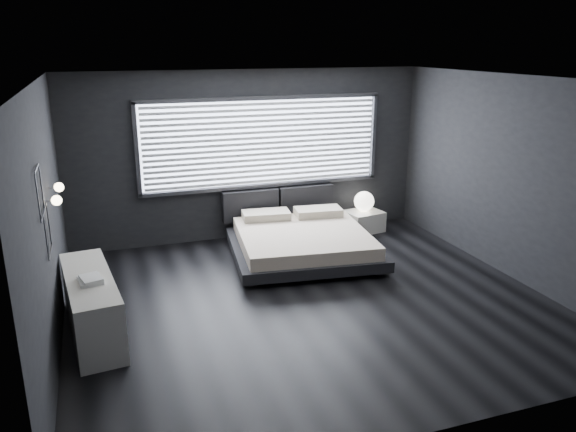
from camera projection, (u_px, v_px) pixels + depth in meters
name	position (u px, v px, depth m)	size (l,w,h in m)	color
room	(311.00, 196.00, 6.87)	(6.04, 6.00, 2.80)	black
window	(263.00, 143.00, 9.30)	(4.14, 0.09, 1.52)	white
headboard	(279.00, 203.00, 9.63)	(1.96, 0.16, 0.52)	black
sconce_near	(56.00, 200.00, 5.95)	(0.18, 0.11, 0.11)	silver
sconce_far	(59.00, 187.00, 6.49)	(0.18, 0.11, 0.11)	silver
wall_art_upper	(40.00, 192.00, 5.31)	(0.01, 0.48, 0.48)	#47474C
wall_art_lower	(48.00, 231.00, 5.67)	(0.01, 0.48, 0.48)	#47474C
bed	(302.00, 241.00, 8.68)	(2.40, 2.31, 0.56)	black
nightstand	(364.00, 221.00, 9.93)	(0.61, 0.51, 0.36)	white
orb_lamp	(364.00, 201.00, 9.86)	(0.35, 0.35, 0.35)	white
dresser	(92.00, 305.00, 6.37)	(0.68, 1.80, 0.70)	white
book_stack	(91.00, 279.00, 6.11)	(0.29, 0.35, 0.06)	white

